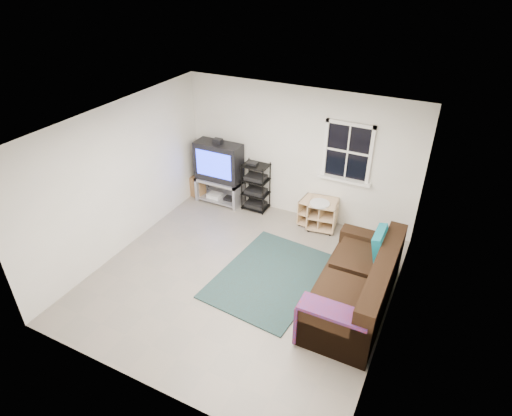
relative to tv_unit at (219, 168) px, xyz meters
The scene contains 8 objects.
room 2.66m from the tv_unit, ahead, with size 4.60×4.62×4.60m.
tv_unit is the anchor object (origin of this frame).
av_rack 0.88m from the tv_unit, ahead, with size 0.52×0.38×1.03m.
side_table_left 2.13m from the tv_unit, ahead, with size 0.49×0.49×0.54m.
side_table_right 2.31m from the tv_unit, ahead, with size 0.59×0.60×0.61m.
sofa 3.90m from the tv_unit, 28.10° to the right, with size 1.00×2.25×1.03m.
shag_rug 2.80m from the tv_unit, 41.67° to the right, with size 1.54×2.12×0.03m, color black.
paper_bag 0.78m from the tv_unit, behind, with size 0.31×0.20×0.44m, color olive.
Camera 1 is at (2.63, -4.74, 4.62)m, focal length 30.00 mm.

